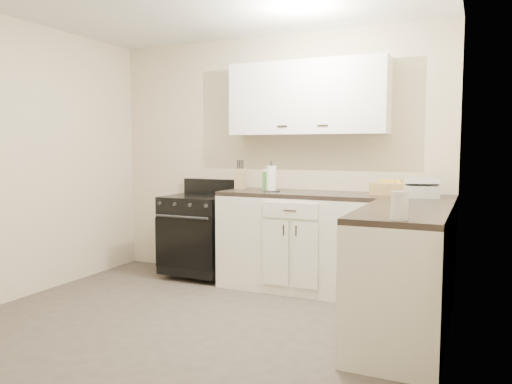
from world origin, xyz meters
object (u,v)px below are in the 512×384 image
at_px(stove, 198,234).
at_px(knife_block, 240,179).
at_px(countertop_grill, 421,191).
at_px(paper_towel, 271,179).
at_px(wicker_basket, 390,189).

bearing_deg(stove, knife_block, 14.54).
bearing_deg(stove, countertop_grill, -0.64).
height_order(paper_towel, wicker_basket, paper_towel).
bearing_deg(stove, wicker_basket, 2.59).
relative_size(stove, wicker_basket, 2.47).
bearing_deg(wicker_basket, stove, -177.41).
distance_m(stove, countertop_grill, 2.29).
distance_m(knife_block, paper_towel, 0.42).
relative_size(stove, paper_towel, 3.24).
bearing_deg(stove, paper_towel, -1.12).
bearing_deg(countertop_grill, paper_towel, 167.59).
relative_size(stove, countertop_grill, 2.88).
bearing_deg(countertop_grill, knife_block, 163.46).
height_order(stove, countertop_grill, countertop_grill).
height_order(stove, wicker_basket, wicker_basket).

